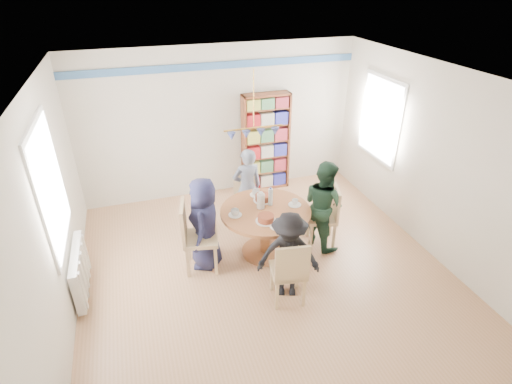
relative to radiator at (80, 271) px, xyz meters
name	(u,v)px	position (x,y,z in m)	size (l,w,h in m)	color
ground	(265,269)	(2.42, -0.30, -0.35)	(5.00, 5.00, 0.00)	tan
room_shell	(228,142)	(2.16, 0.57, 1.30)	(5.00, 5.00, 5.00)	white
radiator	(80,271)	(0.00, 0.00, 0.00)	(0.12, 1.00, 0.60)	silver
dining_table	(265,221)	(2.55, 0.07, 0.21)	(1.30, 1.30, 0.75)	brown
chair_left	(194,234)	(1.50, 0.04, 0.23)	(0.55, 0.55, 1.06)	tan
chair_right	(328,213)	(3.53, 0.03, 0.17)	(0.53, 0.53, 0.95)	tan
chair_far	(246,195)	(2.55, 1.06, 0.11)	(0.41, 0.41, 0.84)	tan
chair_near	(290,270)	(2.50, -1.01, 0.18)	(0.49, 0.49, 0.95)	tan
person_left	(205,224)	(1.67, 0.08, 0.33)	(0.67, 0.43, 1.37)	#1B1C3B
person_right	(323,204)	(3.45, 0.03, 0.35)	(0.68, 0.53, 1.40)	#1B3625
person_far	(247,187)	(2.54, 0.94, 0.32)	(0.49, 0.32, 1.34)	gray
person_near	(289,256)	(2.55, -0.84, 0.26)	(0.79, 0.45, 1.22)	black
bookshelf	(266,144)	(3.23, 2.04, 0.56)	(0.88, 0.26, 1.85)	brown
tableware	(263,206)	(2.53, 0.10, 0.46)	(1.09, 1.09, 0.29)	white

